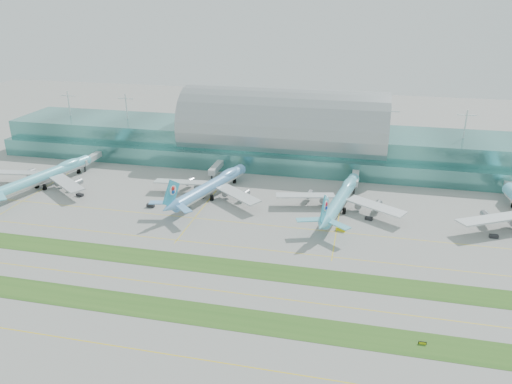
% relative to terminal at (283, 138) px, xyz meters
% --- Properties ---
extents(ground, '(700.00, 700.00, 0.00)m').
position_rel_terminal_xyz_m(ground, '(-0.01, -128.79, -14.23)').
color(ground, gray).
rests_on(ground, ground).
extents(terminal, '(340.00, 69.10, 36.00)m').
position_rel_terminal_xyz_m(terminal, '(0.00, 0.00, 0.00)').
color(terminal, '#3D7A75').
rests_on(terminal, ground).
extents(grass_strip_near, '(420.00, 12.00, 0.08)m').
position_rel_terminal_xyz_m(grass_strip_near, '(-0.01, -156.79, -14.19)').
color(grass_strip_near, '#2D591E').
rests_on(grass_strip_near, ground).
extents(grass_strip_far, '(420.00, 12.00, 0.08)m').
position_rel_terminal_xyz_m(grass_strip_far, '(-0.01, -126.79, -14.19)').
color(grass_strip_far, '#2D591E').
rests_on(grass_strip_far, ground).
extents(taxiline_a, '(420.00, 0.35, 0.01)m').
position_rel_terminal_xyz_m(taxiline_a, '(-0.01, -176.79, -14.22)').
color(taxiline_a, yellow).
rests_on(taxiline_a, ground).
extents(taxiline_b, '(420.00, 0.35, 0.01)m').
position_rel_terminal_xyz_m(taxiline_b, '(-0.01, -142.79, -14.22)').
color(taxiline_b, yellow).
rests_on(taxiline_b, ground).
extents(taxiline_c, '(420.00, 0.35, 0.01)m').
position_rel_terminal_xyz_m(taxiline_c, '(-0.01, -110.79, -14.22)').
color(taxiline_c, yellow).
rests_on(taxiline_c, ground).
extents(taxiline_d, '(420.00, 0.35, 0.01)m').
position_rel_terminal_xyz_m(taxiline_d, '(-0.01, -88.79, -14.22)').
color(taxiline_d, yellow).
rests_on(taxiline_d, ground).
extents(airliner_a, '(61.72, 71.26, 19.89)m').
position_rel_terminal_xyz_m(airliner_a, '(-113.71, -68.37, -8.09)').
color(airliner_a, '#65CBDE').
rests_on(airliner_a, ground).
extents(airliner_b, '(59.16, 68.57, 19.30)m').
position_rel_terminal_xyz_m(airliner_b, '(-25.13, -62.83, -8.27)').
color(airliner_b, '#66A5E1').
rests_on(airliner_b, ground).
extents(airliner_c, '(60.75, 69.69, 19.25)m').
position_rel_terminal_xyz_m(airliner_c, '(38.56, -64.59, -8.29)').
color(airliner_c, '#63C3DA').
rests_on(airliner_c, ground).
extents(gse_a, '(3.82, 2.47, 1.72)m').
position_rel_terminal_xyz_m(gse_a, '(-130.69, -77.10, -13.37)').
color(gse_a, '#D5CD0C').
rests_on(gse_a, ground).
extents(gse_b, '(3.92, 2.71, 1.34)m').
position_rel_terminal_xyz_m(gse_b, '(-89.65, -76.85, -13.56)').
color(gse_b, black).
rests_on(gse_b, ground).
extents(gse_c, '(3.71, 2.01, 1.68)m').
position_rel_terminal_xyz_m(gse_c, '(-49.51, -81.82, -13.39)').
color(gse_c, black).
rests_on(gse_c, ground).
extents(gse_d, '(4.10, 2.95, 1.45)m').
position_rel_terminal_xyz_m(gse_d, '(-33.13, -79.17, -13.50)').
color(gse_d, black).
rests_on(gse_d, ground).
extents(gse_e, '(4.45, 2.89, 1.48)m').
position_rel_terminal_xyz_m(gse_e, '(40.28, -87.06, -13.49)').
color(gse_e, yellow).
rests_on(gse_e, ground).
extents(gse_f, '(3.66, 2.64, 1.46)m').
position_rel_terminal_xyz_m(gse_f, '(51.82, -73.62, -13.50)').
color(gse_f, black).
rests_on(gse_f, ground).
extents(gse_g, '(3.57, 2.07, 1.47)m').
position_rel_terminal_xyz_m(gse_g, '(102.87, -79.94, -13.49)').
color(gse_g, black).
rests_on(gse_g, ground).
extents(taxiway_sign_east, '(2.35, 0.30, 0.99)m').
position_rel_terminal_xyz_m(taxiway_sign_east, '(68.32, -156.56, -13.73)').
color(taxiway_sign_east, black).
rests_on(taxiway_sign_east, ground).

